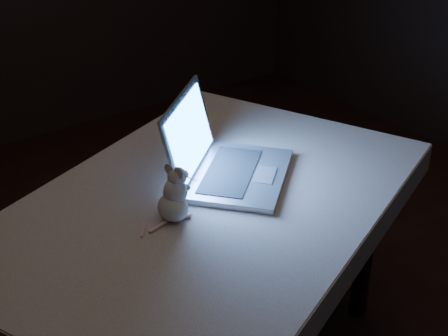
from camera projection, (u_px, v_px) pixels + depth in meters
table at (209, 293)px, 2.40m from camera, size 1.77×1.49×0.81m
tablecloth at (191, 216)px, 2.21m from camera, size 1.94×1.70×0.11m
laptop at (241, 140)px, 2.26m from camera, size 0.59×0.58×0.30m
plush_mouse at (172, 194)px, 2.05m from camera, size 0.19×0.19×0.19m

